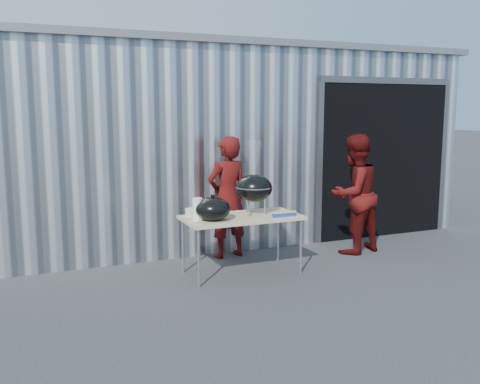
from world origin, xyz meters
name	(u,v)px	position (x,y,z in m)	size (l,w,h in m)	color
ground	(241,293)	(0.00, 0.00, 0.00)	(80.00, 80.00, 0.00)	#2D2D2F
building	(191,138)	(0.92, 4.59, 1.54)	(8.20, 6.20, 3.10)	silver
folding_table	(242,219)	(0.32, 0.71, 0.71)	(1.50, 0.75, 0.75)	tan
kettle_grill	(254,183)	(0.50, 0.74, 1.16)	(0.48, 0.48, 0.95)	black
grill_lid	(213,209)	(-0.11, 0.61, 0.89)	(0.44, 0.44, 0.32)	black
paper_towels	(197,209)	(-0.29, 0.66, 0.89)	(0.12, 0.12, 0.28)	white
white_tub	(195,212)	(-0.23, 0.95, 0.80)	(0.20, 0.15, 0.10)	white
foil_box	(284,214)	(0.80, 0.46, 0.78)	(0.32, 0.06, 0.06)	#1830A2
person_cook	(228,197)	(0.44, 1.50, 0.86)	(0.63, 0.41, 1.72)	#460B0A
person_bystander	(354,194)	(2.23, 1.00, 0.87)	(0.85, 0.66, 1.74)	#460B0A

